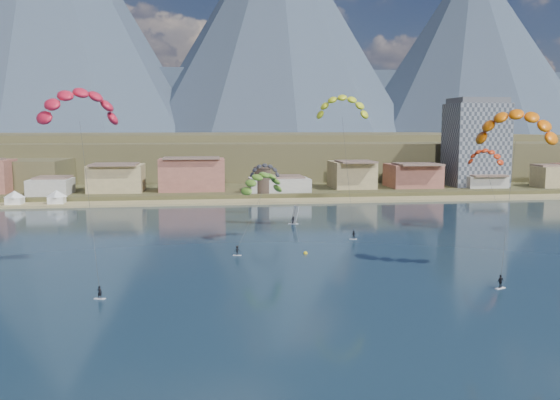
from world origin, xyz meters
name	(u,v)px	position (x,y,z in m)	size (l,w,h in m)	color
ground	(311,305)	(0.00, 0.00, 0.00)	(2400.00, 2400.00, 0.00)	#0D2130
beach	(249,202)	(0.00, 106.00, 0.25)	(2200.00, 12.00, 0.90)	tan
land	(218,149)	(0.00, 560.00, 0.00)	(2200.00, 900.00, 4.00)	brown
foothills	(273,155)	(22.39, 232.47, 9.08)	(940.00, 210.00, 18.00)	brown
mountain_ridge	(203,43)	(-14.60, 823.65, 150.31)	(2060.00, 480.00, 400.00)	#2A3746
town	(125,174)	(-40.00, 122.00, 8.00)	(400.00, 24.00, 12.00)	beige
apartment_tower	(476,143)	(85.00, 128.00, 17.82)	(20.00, 16.00, 32.00)	gray
watchtower	(263,180)	(5.00, 114.00, 6.37)	(5.82, 5.82, 8.60)	#47382D
kitesurfer_red	(79,101)	(-32.61, 20.21, 27.31)	(13.65, 19.38, 31.45)	silver
kitesurfer_yellow	(342,104)	(16.86, 54.07, 28.55)	(12.89, 15.24, 31.61)	silver
kitesurfer_orange	(516,122)	(35.42, 14.01, 24.15)	(14.43, 16.02, 27.81)	silver
kitesurfer_green	(262,180)	(-2.08, 44.36, 12.60)	(12.07, 18.31, 18.16)	silver
distant_kite_dark	(265,168)	(2.17, 80.19, 12.54)	(8.52, 5.95, 15.62)	#262626
distant_kite_orange	(486,154)	(48.86, 49.79, 17.36)	(7.94, 8.12, 20.04)	#262626
windsurfer	(294,218)	(7.57, 63.99, 1.39)	(2.55, 2.82, 4.37)	silver
buoy	(305,253)	(4.61, 30.79, 0.13)	(0.75, 0.75, 0.75)	yellow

